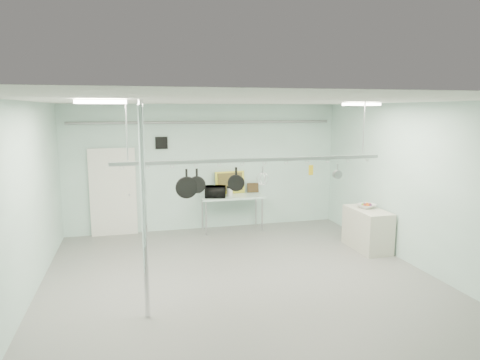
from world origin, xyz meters
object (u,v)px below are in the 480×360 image
object	(u,v)px
fruit_bowl	(367,206)
skillet_mid	(197,180)
microwave	(215,192)
skillet_left	(187,184)
pot_rack	(254,158)
chrome_pole	(144,212)
coffee_canister	(230,192)
prep_table	(232,198)
side_cabinet	(367,229)
skillet_right	(236,178)

from	to	relation	value
fruit_bowl	skillet_mid	xyz separation A→B (m)	(-3.97, -1.22, 0.94)
microwave	skillet_left	distance (m)	3.48
pot_rack	fruit_bowl	size ratio (longest dim) A/B	12.77
chrome_pole	fruit_bowl	xyz separation A→B (m)	(4.88, 2.12, -0.65)
pot_rack	skillet_mid	world-z (taller)	pot_rack
pot_rack	coffee_canister	xyz separation A→B (m)	(0.35, 3.32, -1.22)
pot_rack	prep_table	bearing A→B (deg)	83.09
chrome_pole	fruit_bowl	world-z (taller)	chrome_pole
microwave	skillet_mid	world-z (taller)	skillet_mid
pot_rack	skillet_mid	distance (m)	1.05
pot_rack	skillet_left	size ratio (longest dim) A/B	9.57
prep_table	pot_rack	distance (m)	3.61
chrome_pole	skillet_mid	distance (m)	1.31
side_cabinet	coffee_canister	world-z (taller)	coffee_canister
prep_table	skillet_right	xyz separation A→B (m)	(-0.71, -3.30, 1.06)
coffee_canister	pot_rack	bearing A→B (deg)	-95.95
chrome_pole	skillet_left	distance (m)	1.19
fruit_bowl	skillet_left	bearing A→B (deg)	-163.61
chrome_pole	skillet_mid	world-z (taller)	chrome_pole
microwave	coffee_canister	distance (m)	0.41
prep_table	chrome_pole	bearing A→B (deg)	-118.71
chrome_pole	microwave	xyz separation A→B (m)	(1.85, 4.10, -0.55)
coffee_canister	skillet_mid	world-z (taller)	skillet_mid
coffee_canister	skillet_right	size ratio (longest dim) A/B	0.51
side_cabinet	skillet_mid	world-z (taller)	skillet_mid
skillet_left	skillet_mid	size ratio (longest dim) A/B	1.24
prep_table	skillet_left	bearing A→B (deg)	-115.37
fruit_bowl	skillet_right	xyz separation A→B (m)	(-3.29, -1.22, 0.94)
skillet_mid	microwave	bearing A→B (deg)	92.30
fruit_bowl	microwave	bearing A→B (deg)	146.70
coffee_canister	microwave	bearing A→B (deg)	-163.65
prep_table	skillet_left	xyz separation A→B (m)	(-1.56, -3.30, 1.00)
microwave	coffee_canister	bearing A→B (deg)	-150.15
microwave	fruit_bowl	world-z (taller)	microwave
pot_rack	fruit_bowl	bearing A→B (deg)	22.26
skillet_mid	prep_table	bearing A→B (deg)	85.85
side_cabinet	coffee_canister	xyz separation A→B (m)	(-2.60, 2.22, 0.56)
chrome_pole	prep_table	distance (m)	4.85
skillet_left	side_cabinet	bearing A→B (deg)	14.23
skillet_left	microwave	bearing A→B (deg)	70.04
chrome_pole	pot_rack	bearing A→B (deg)	25.35
coffee_canister	skillet_right	distance (m)	3.50
skillet_right	coffee_canister	bearing A→B (deg)	93.06
skillet_mid	fruit_bowl	bearing A→B (deg)	35.78
chrome_pole	prep_table	bearing A→B (deg)	61.29
coffee_canister	fruit_bowl	world-z (taller)	coffee_canister
pot_rack	skillet_left	distance (m)	1.23
skillet_right	side_cabinet	bearing A→B (deg)	32.91
chrome_pole	prep_table	xyz separation A→B (m)	(2.30, 4.20, -0.77)
coffee_canister	skillet_right	world-z (taller)	skillet_right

